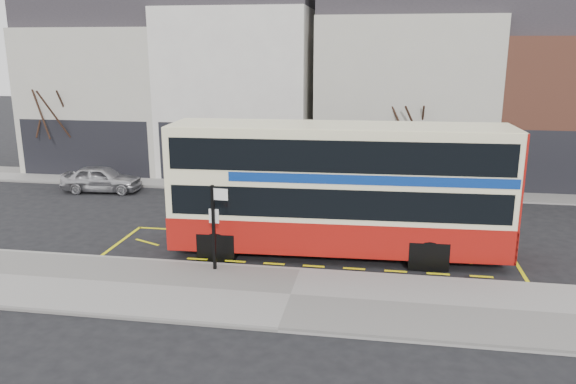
% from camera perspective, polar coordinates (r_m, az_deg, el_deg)
% --- Properties ---
extents(ground, '(120.00, 120.00, 0.00)m').
position_cam_1_polar(ground, '(18.42, 1.40, -7.79)').
color(ground, black).
rests_on(ground, ground).
extents(pavement, '(40.00, 4.00, 0.15)m').
position_cam_1_polar(pavement, '(16.31, 0.26, -10.56)').
color(pavement, gray).
rests_on(pavement, ground).
extents(kerb, '(40.00, 0.15, 0.15)m').
position_cam_1_polar(kerb, '(18.05, 1.24, -8.01)').
color(kerb, gray).
rests_on(kerb, ground).
extents(far_pavement, '(50.00, 3.00, 0.15)m').
position_cam_1_polar(far_pavement, '(28.83, 4.45, 0.56)').
color(far_pavement, gray).
rests_on(far_pavement, ground).
extents(road_markings, '(14.00, 3.40, 0.01)m').
position_cam_1_polar(road_markings, '(19.90, 2.05, -6.05)').
color(road_markings, yellow).
rests_on(road_markings, ground).
extents(terrace_far_left, '(8.00, 8.01, 10.80)m').
position_cam_1_polar(terrace_far_left, '(35.66, -17.30, 10.35)').
color(terrace_far_left, '#BCB8AA').
rests_on(terrace_far_left, ground).
extents(terrace_left, '(8.00, 8.01, 11.80)m').
position_cam_1_polar(terrace_left, '(32.87, -4.52, 11.52)').
color(terrace_left, silver).
rests_on(terrace_left, ground).
extents(terrace_green_shop, '(9.00, 8.01, 11.30)m').
position_cam_1_polar(terrace_green_shop, '(31.96, 11.65, 10.74)').
color(terrace_green_shop, '#BCB8AA').
rests_on(terrace_green_shop, ground).
extents(double_decker_bus, '(11.40, 3.06, 4.52)m').
position_cam_1_polar(double_decker_bus, '(19.03, 5.24, 0.41)').
color(double_decker_bus, '#F2E9B8').
rests_on(double_decker_bus, ground).
extents(bus_stop_post, '(0.68, 0.14, 2.74)m').
position_cam_1_polar(bus_stop_post, '(17.59, -7.40, -2.72)').
color(bus_stop_post, black).
rests_on(bus_stop_post, pavement).
extents(car_silver, '(3.99, 1.86, 1.32)m').
position_cam_1_polar(car_silver, '(29.37, -18.40, 1.29)').
color(car_silver, '#ACABB0').
rests_on(car_silver, ground).
extents(car_grey, '(3.97, 2.32, 1.24)m').
position_cam_1_polar(car_grey, '(26.74, -4.09, 0.66)').
color(car_grey, '#404248').
rests_on(car_grey, ground).
extents(car_white, '(5.50, 3.41, 1.49)m').
position_cam_1_polar(car_white, '(26.51, 16.39, 0.26)').
color(car_white, white).
rests_on(car_white, ground).
extents(street_tree_left, '(2.85, 2.85, 6.15)m').
position_cam_1_polar(street_tree_left, '(33.29, -22.79, 8.55)').
color(street_tree_left, '#301D15').
rests_on(street_tree_left, ground).
extents(street_tree_right, '(2.54, 2.54, 5.49)m').
position_cam_1_polar(street_tree_right, '(28.41, 12.18, 7.60)').
color(street_tree_right, '#301D15').
rests_on(street_tree_right, ground).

